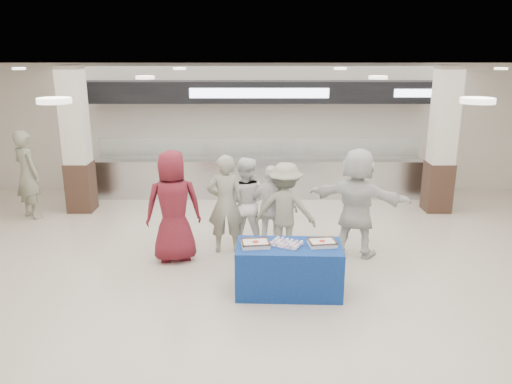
{
  "coord_description": "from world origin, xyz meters",
  "views": [
    {
      "loc": [
        -0.07,
        -6.57,
        3.52
      ],
      "look_at": [
        -0.07,
        1.6,
        1.18
      ],
      "focal_mm": 35.0,
      "sensor_mm": 36.0,
      "label": 1
    }
  ],
  "objects_px": {
    "civilian_maroon": "(173,206)",
    "chef_tall": "(245,203)",
    "soldier_a": "(226,204)",
    "soldier_b": "(285,209)",
    "soldier_bg": "(27,174)",
    "sheet_cake_left": "(255,243)",
    "chef_short": "(272,209)",
    "cupcake_tray": "(287,243)",
    "sheet_cake_right": "(322,242)",
    "display_table": "(289,269)",
    "civilian_white": "(357,202)"
  },
  "relations": [
    {
      "from": "civilian_maroon",
      "to": "chef_tall",
      "type": "bearing_deg",
      "value": -164.44
    },
    {
      "from": "soldier_a",
      "to": "chef_tall",
      "type": "relative_size",
      "value": 1.06
    },
    {
      "from": "soldier_b",
      "to": "soldier_bg",
      "type": "relative_size",
      "value": 0.87
    },
    {
      "from": "sheet_cake_left",
      "to": "civilian_maroon",
      "type": "xyz_separation_m",
      "value": [
        -1.39,
        1.23,
        0.17
      ]
    },
    {
      "from": "chef_short",
      "to": "soldier_b",
      "type": "bearing_deg",
      "value": 160.99
    },
    {
      "from": "chef_short",
      "to": "cupcake_tray",
      "type": "bearing_deg",
      "value": 108.74
    },
    {
      "from": "sheet_cake_right",
      "to": "chef_tall",
      "type": "distance_m",
      "value": 2.18
    },
    {
      "from": "sheet_cake_left",
      "to": "soldier_b",
      "type": "relative_size",
      "value": 0.26
    },
    {
      "from": "sheet_cake_left",
      "to": "cupcake_tray",
      "type": "xyz_separation_m",
      "value": [
        0.46,
        0.02,
        -0.01
      ]
    },
    {
      "from": "display_table",
      "to": "soldier_a",
      "type": "distance_m",
      "value": 1.95
    },
    {
      "from": "sheet_cake_right",
      "to": "civilian_white",
      "type": "xyz_separation_m",
      "value": [
        0.78,
        1.43,
        0.17
      ]
    },
    {
      "from": "civilian_maroon",
      "to": "chef_short",
      "type": "relative_size",
      "value": 1.23
    },
    {
      "from": "chef_short",
      "to": "soldier_b",
      "type": "distance_m",
      "value": 0.28
    },
    {
      "from": "cupcake_tray",
      "to": "sheet_cake_left",
      "type": "bearing_deg",
      "value": -177.16
    },
    {
      "from": "sheet_cake_right",
      "to": "chef_short",
      "type": "relative_size",
      "value": 0.27
    },
    {
      "from": "display_table",
      "to": "soldier_bg",
      "type": "height_order",
      "value": "soldier_bg"
    },
    {
      "from": "cupcake_tray",
      "to": "chef_short",
      "type": "bearing_deg",
      "value": 95.9
    },
    {
      "from": "soldier_a",
      "to": "soldier_b",
      "type": "relative_size",
      "value": 1.07
    },
    {
      "from": "sheet_cake_left",
      "to": "chef_tall",
      "type": "bearing_deg",
      "value": 95.9
    },
    {
      "from": "cupcake_tray",
      "to": "soldier_b",
      "type": "bearing_deg",
      "value": 87.54
    },
    {
      "from": "sheet_cake_right",
      "to": "soldier_b",
      "type": "distance_m",
      "value": 1.54
    },
    {
      "from": "sheet_cake_left",
      "to": "soldier_bg",
      "type": "height_order",
      "value": "soldier_bg"
    },
    {
      "from": "cupcake_tray",
      "to": "soldier_b",
      "type": "xyz_separation_m",
      "value": [
        0.06,
        1.48,
        0.05
      ]
    },
    {
      "from": "display_table",
      "to": "civilian_white",
      "type": "relative_size",
      "value": 0.8
    },
    {
      "from": "sheet_cake_right",
      "to": "civilian_white",
      "type": "relative_size",
      "value": 0.22
    },
    {
      "from": "soldier_bg",
      "to": "chef_tall",
      "type": "bearing_deg",
      "value": -163.16
    },
    {
      "from": "soldier_a",
      "to": "civilian_white",
      "type": "xyz_separation_m",
      "value": [
        2.29,
        -0.14,
        0.07
      ]
    },
    {
      "from": "civilian_maroon",
      "to": "civilian_white",
      "type": "relative_size",
      "value": 1.0
    },
    {
      "from": "display_table",
      "to": "soldier_b",
      "type": "bearing_deg",
      "value": 91.15
    },
    {
      "from": "sheet_cake_left",
      "to": "cupcake_tray",
      "type": "bearing_deg",
      "value": 2.84
    },
    {
      "from": "civilian_maroon",
      "to": "display_table",
      "type": "bearing_deg",
      "value": 134.88
    },
    {
      "from": "soldier_bg",
      "to": "cupcake_tray",
      "type": "bearing_deg",
      "value": -177.02
    },
    {
      "from": "sheet_cake_left",
      "to": "soldier_bg",
      "type": "bearing_deg",
      "value": 144.17
    },
    {
      "from": "cupcake_tray",
      "to": "soldier_bg",
      "type": "relative_size",
      "value": 0.24
    },
    {
      "from": "civilian_white",
      "to": "civilian_maroon",
      "type": "bearing_deg",
      "value": 27.65
    },
    {
      "from": "chef_short",
      "to": "soldier_a",
      "type": "bearing_deg",
      "value": 15.96
    },
    {
      "from": "soldier_bg",
      "to": "soldier_a",
      "type": "bearing_deg",
      "value": -167.53
    },
    {
      "from": "sheet_cake_right",
      "to": "chef_short",
      "type": "distance_m",
      "value": 1.76
    },
    {
      "from": "sheet_cake_left",
      "to": "civilian_maroon",
      "type": "height_order",
      "value": "civilian_maroon"
    },
    {
      "from": "sheet_cake_right",
      "to": "soldier_a",
      "type": "relative_size",
      "value": 0.24
    },
    {
      "from": "sheet_cake_right",
      "to": "civilian_maroon",
      "type": "bearing_deg",
      "value": 153.18
    },
    {
      "from": "sheet_cake_right",
      "to": "sheet_cake_left",
      "type": "bearing_deg",
      "value": -178.05
    },
    {
      "from": "soldier_b",
      "to": "civilian_white",
      "type": "bearing_deg",
      "value": -168.48
    },
    {
      "from": "chef_short",
      "to": "soldier_bg",
      "type": "xyz_separation_m",
      "value": [
        -5.15,
        1.86,
        0.17
      ]
    },
    {
      "from": "sheet_cake_right",
      "to": "cupcake_tray",
      "type": "relative_size",
      "value": 0.92
    },
    {
      "from": "sheet_cake_left",
      "to": "civilian_maroon",
      "type": "distance_m",
      "value": 1.86
    },
    {
      "from": "sheet_cake_right",
      "to": "cupcake_tray",
      "type": "height_order",
      "value": "sheet_cake_right"
    },
    {
      "from": "soldier_a",
      "to": "soldier_b",
      "type": "xyz_separation_m",
      "value": [
        1.05,
        -0.1,
        -0.06
      ]
    },
    {
      "from": "soldier_a",
      "to": "cupcake_tray",
      "type": "bearing_deg",
      "value": 119.54
    },
    {
      "from": "civilian_maroon",
      "to": "chef_tall",
      "type": "relative_size",
      "value": 1.15
    }
  ]
}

